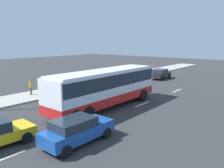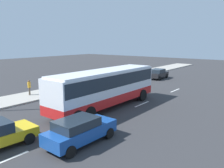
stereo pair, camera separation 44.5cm
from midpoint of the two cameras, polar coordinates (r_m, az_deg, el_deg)
ground_plane at (r=21.18m, az=-0.01°, el=-4.95°), size 120.00×120.00×0.00m
sidewalk_curb at (r=26.84m, az=-13.38°, el=-1.74°), size 80.00×4.00×0.15m
lane_centreline at (r=16.62m, az=-2.85°, el=-9.39°), size 28.23×0.16×0.01m
coach_bus at (r=19.46m, az=-0.99°, el=-0.17°), size 11.39×2.80×3.29m
car_black_sedan at (r=35.82m, az=12.27°, el=2.53°), size 4.35×2.17×1.49m
car_blue_saloon at (r=13.18m, az=-7.75°, el=-11.24°), size 4.34×1.91×1.51m
pedestrian_near_curb at (r=25.38m, az=-19.16°, el=-0.48°), size 0.32×0.32×1.59m
pedestrian_at_crossing at (r=32.92m, az=1.17°, el=2.72°), size 0.32×0.32×1.74m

